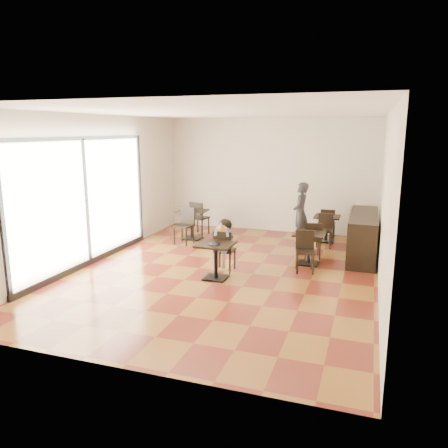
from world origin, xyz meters
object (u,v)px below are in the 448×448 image
at_px(cafe_table_mid, 309,249).
at_px(cafe_table_left, 192,225).
at_px(child, 225,245).
at_px(cafe_table_back, 327,229).
at_px(chair_left_a, 200,218).
at_px(child_table, 216,261).
at_px(chair_mid_b, 305,252).
at_px(chair_left_b, 184,226).
at_px(chair_mid_a, 312,240).
at_px(chair_back_a, 328,224).
at_px(adult_patron, 300,213).
at_px(child_chair, 225,250).
at_px(chair_back_b, 324,231).

height_order(cafe_table_mid, cafe_table_left, cafe_table_left).
height_order(child, cafe_table_back, child).
distance_m(child, chair_left_a, 3.29).
bearing_deg(child_table, chair_mid_b, 32.18).
bearing_deg(chair_mid_b, child, -177.26).
bearing_deg(child, child_table, -90.00).
height_order(chair_mid_b, chair_left_b, chair_left_b).
bearing_deg(chair_mid_a, chair_left_a, -34.41).
bearing_deg(chair_mid_a, cafe_table_mid, 76.95).
bearing_deg(chair_back_a, chair_left_b, 27.95).
xyz_separation_m(child, cafe_table_back, (1.75, 3.14, -0.20)).
bearing_deg(cafe_table_back, adult_patron, -155.22).
bearing_deg(child, chair_back_a, 63.20).
bearing_deg(chair_mid_a, child, 31.25).
bearing_deg(cafe_table_mid, adult_patron, 104.78).
relative_size(adult_patron, chair_mid_b, 1.87).
height_order(child_table, chair_mid_a, chair_mid_a).
bearing_deg(chair_left_a, adult_patron, -170.85).
bearing_deg(child, cafe_table_back, 60.84).
bearing_deg(cafe_table_left, child_chair, -53.50).
distance_m(cafe_table_mid, chair_back_b, 1.60).
bearing_deg(cafe_table_back, cafe_table_left, -165.95).
distance_m(cafe_table_left, chair_back_b, 3.45).
relative_size(child_chair, chair_mid_a, 1.03).
relative_size(child, cafe_table_mid, 1.56).
bearing_deg(child_table, chair_left_a, 116.52).
relative_size(cafe_table_mid, cafe_table_left, 0.90).
distance_m(adult_patron, cafe_table_left, 2.87).
xyz_separation_m(cafe_table_mid, chair_left_b, (-3.27, 0.73, 0.12)).
height_order(adult_patron, cafe_table_mid, adult_patron).
relative_size(child, cafe_table_back, 1.59).
distance_m(child, chair_left_b, 2.42).
xyz_separation_m(child_table, chair_back_a, (1.75, 4.02, 0.05)).
relative_size(chair_left_b, chair_back_a, 1.14).
distance_m(child_chair, chair_mid_b, 1.65).
bearing_deg(cafe_table_mid, child_table, -135.70).
distance_m(adult_patron, chair_mid_b, 2.47).
bearing_deg(chair_mid_a, child_table, 39.85).
xyz_separation_m(child_chair, chair_mid_a, (1.59, 1.55, -0.01)).
bearing_deg(chair_mid_a, child_chair, 31.25).
xyz_separation_m(child, chair_left_b, (-1.69, 1.73, -0.08)).
height_order(child, cafe_table_left, child).
relative_size(child_chair, chair_back_b, 1.05).
distance_m(child_chair, chair_mid_a, 2.22).
bearing_deg(chair_back_b, chair_mid_b, -93.26).
xyz_separation_m(cafe_table_left, chair_left_a, (0.00, 0.55, 0.08)).
bearing_deg(chair_left_b, chair_mid_a, 5.78).
relative_size(adult_patron, cafe_table_back, 2.29).
relative_size(cafe_table_mid, chair_left_a, 0.74).
relative_size(child_table, chair_mid_b, 0.86).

